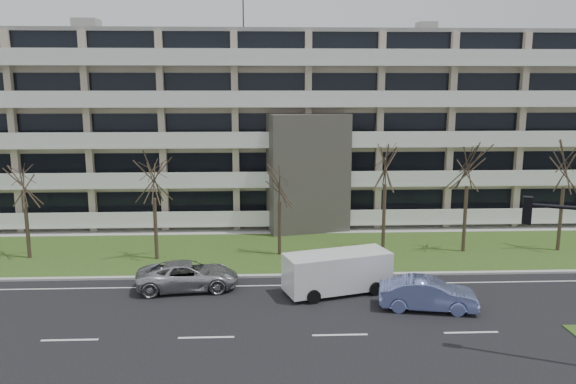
{
  "coord_description": "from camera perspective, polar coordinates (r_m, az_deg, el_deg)",
  "views": [
    {
      "loc": [
        -3.36,
        -23.49,
        11.03
      ],
      "look_at": [
        -1.91,
        10.0,
        4.69
      ],
      "focal_mm": 35.0,
      "sensor_mm": 36.0,
      "label": 1
    }
  ],
  "objects": [
    {
      "name": "sidewalk",
      "position": [
        43.53,
        2.04,
        -3.92
      ],
      "size": [
        90.0,
        2.0,
        0.08
      ],
      "primitive_type": "cube",
      "color": "#B2B2AD",
      "rests_on": "ground"
    },
    {
      "name": "blue_sedan",
      "position": [
        29.34,
        14.01,
        -10.03
      ],
      "size": [
        5.04,
        2.54,
        1.59
      ],
      "primitive_type": "imported",
      "rotation": [
        0.0,
        0.0,
        1.39
      ],
      "color": "#7A89D4",
      "rests_on": "ground"
    },
    {
      "name": "tree_1",
      "position": [
        39.29,
        -25.33,
        1.08
      ],
      "size": [
        3.32,
        3.32,
        6.64
      ],
      "color": "#382B21",
      "rests_on": "ground"
    },
    {
      "name": "lane_edge_line",
      "position": [
        32.13,
        3.73,
        -9.38
      ],
      "size": [
        90.0,
        0.12,
        0.01
      ],
      "primitive_type": "cube",
      "color": "white",
      "rests_on": "ground"
    },
    {
      "name": "curb",
      "position": [
        33.51,
        3.45,
        -8.41
      ],
      "size": [
        90.0,
        0.35,
        0.12
      ],
      "primitive_type": "cube",
      "color": "#B2B2AD",
      "rests_on": "ground"
    },
    {
      "name": "tree_5",
      "position": [
        38.67,
        17.85,
        3.15
      ],
      "size": [
        4.04,
        4.04,
        8.08
      ],
      "color": "#382B21",
      "rests_on": "ground"
    },
    {
      "name": "tree_2",
      "position": [
        36.25,
        -13.54,
        1.81
      ],
      "size": [
        3.61,
        3.61,
        7.22
      ],
      "color": "#382B21",
      "rests_on": "ground"
    },
    {
      "name": "silver_pickup",
      "position": [
        31.69,
        -10.15,
        -8.35
      ],
      "size": [
        5.77,
        3.12,
        1.54
      ],
      "primitive_type": "imported",
      "rotation": [
        0.0,
        0.0,
        1.68
      ],
      "color": "#A8ABB0",
      "rests_on": "ground"
    },
    {
      "name": "ground",
      "position": [
        26.16,
        5.3,
        -14.26
      ],
      "size": [
        160.0,
        160.0,
        0.0
      ],
      "primitive_type": "plane",
      "color": "black",
      "rests_on": "ground"
    },
    {
      "name": "tree_3",
      "position": [
        36.31,
        -0.89,
        1.12
      ],
      "size": [
        3.21,
        3.21,
        6.42
      ],
      "color": "#382B21",
      "rests_on": "ground"
    },
    {
      "name": "grass_verge",
      "position": [
        38.26,
        2.68,
        -6.01
      ],
      "size": [
        90.0,
        10.0,
        0.06
      ],
      "primitive_type": "cube",
      "color": "#2C4617",
      "rests_on": "ground"
    },
    {
      "name": "white_van",
      "position": [
        30.67,
        5.15,
        -7.78
      ],
      "size": [
        6.05,
        3.64,
        2.21
      ],
      "rotation": [
        0.0,
        0.0,
        0.29
      ],
      "color": "white",
      "rests_on": "ground"
    },
    {
      "name": "tree_4",
      "position": [
        37.2,
        9.91,
        3.56
      ],
      "size": [
        4.18,
        4.18,
        8.35
      ],
      "color": "#382B21",
      "rests_on": "ground"
    },
    {
      "name": "apartment_building",
      "position": [
        49.04,
        1.46,
        6.72
      ],
      "size": [
        60.5,
        15.1,
        18.75
      ],
      "color": "#C0B195",
      "rests_on": "ground"
    },
    {
      "name": "tree_6",
      "position": [
        41.35,
        26.37,
        2.78
      ],
      "size": [
        3.94,
        3.94,
        7.87
      ],
      "color": "#382B21",
      "rests_on": "ground"
    }
  ]
}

